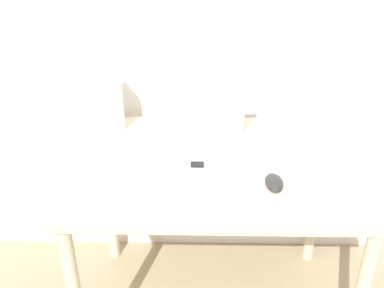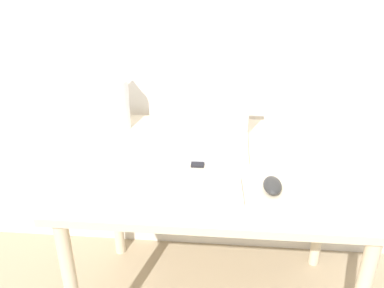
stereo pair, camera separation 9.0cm
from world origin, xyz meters
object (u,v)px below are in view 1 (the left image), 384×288
Objects in this scene: laptop at (204,132)px; mp3_player at (197,163)px; mouse at (274,182)px; vase at (107,97)px; keyboard at (178,190)px.

laptop reaches higher than mp3_player.
mouse is 0.34× the size of vase.
vase reaches higher than mp3_player.
mouse is at bearing -33.17° from vase.
mp3_player is (-0.26, 0.14, -0.01)m from mouse.
mp3_player is at bearing 70.56° from keyboard.
vase is (-0.39, 0.12, 0.10)m from laptop.
mouse is (0.32, 0.04, 0.01)m from keyboard.
laptop is 3.07× the size of mouse.
vase is 6.27× the size of mp3_player.
laptop is 0.37m from mouse.
laptop is 0.42m from vase.
vase is (-0.30, 0.45, 0.14)m from keyboard.
keyboard is at bearing -172.95° from mouse.
keyboard reaches higher than mp3_player.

